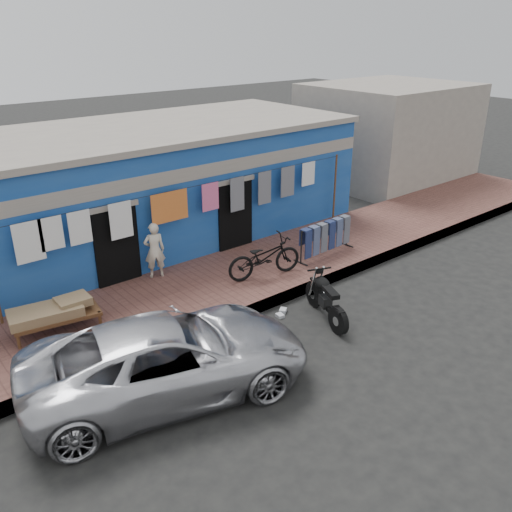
{
  "coord_description": "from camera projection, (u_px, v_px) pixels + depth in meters",
  "views": [
    {
      "loc": [
        -7.13,
        -6.67,
        6.01
      ],
      "look_at": [
        0.0,
        2.0,
        1.15
      ],
      "focal_mm": 38.0,
      "sensor_mm": 36.0,
      "label": 1
    }
  ],
  "objects": [
    {
      "name": "building",
      "position": [
        146.0,
        186.0,
        15.56
      ],
      "size": [
        12.2,
        5.2,
        3.36
      ],
      "color": "#154395",
      "rests_on": "ground"
    },
    {
      "name": "bicycle",
      "position": [
        264.0,
        253.0,
        13.12
      ],
      "size": [
        2.01,
        1.08,
        1.24
      ],
      "primitive_type": "imported",
      "rotation": [
        0.0,
        0.0,
        1.35
      ],
      "color": "black",
      "rests_on": "sidewalk"
    },
    {
      "name": "sidewalk",
      "position": [
        230.0,
        282.0,
        13.35
      ],
      "size": [
        28.0,
        3.0,
        0.25
      ],
      "primitive_type": "cube",
      "color": "brown",
      "rests_on": "ground"
    },
    {
      "name": "curb",
      "position": [
        269.0,
        303.0,
        12.33
      ],
      "size": [
        28.0,
        0.1,
        0.25
      ],
      "primitive_type": "cube",
      "color": "gray",
      "rests_on": "ground"
    },
    {
      "name": "charpoy",
      "position": [
        56.0,
        317.0,
        10.9
      ],
      "size": [
        2.04,
        1.4,
        0.6
      ],
      "primitive_type": null,
      "rotation": [
        0.0,
        0.0,
        -0.16
      ],
      "color": "brown",
      "rests_on": "sidewalk"
    },
    {
      "name": "seated_person",
      "position": [
        154.0,
        250.0,
        13.08
      ],
      "size": [
        0.58,
        0.48,
        1.39
      ],
      "primitive_type": "imported",
      "rotation": [
        0.0,
        0.0,
        2.81
      ],
      "color": "beige",
      "rests_on": "sidewalk"
    },
    {
      "name": "litter_b",
      "position": [
        325.0,
        293.0,
        12.98
      ],
      "size": [
        0.17,
        0.16,
        0.07
      ],
      "primitive_type": "cube",
      "rotation": [
        0.0,
        0.0,
        0.58
      ],
      "color": "silver",
      "rests_on": "ground"
    },
    {
      "name": "neighbor_right",
      "position": [
        387.0,
        133.0,
        21.89
      ],
      "size": [
        6.0,
        5.0,
        3.8
      ],
      "primitive_type": "cube",
      "color": "#9E9384",
      "rests_on": "ground"
    },
    {
      "name": "jeans_rack",
      "position": [
        325.0,
        238.0,
        14.44
      ],
      "size": [
        1.99,
        0.58,
        0.94
      ],
      "primitive_type": null,
      "rotation": [
        0.0,
        0.0,
        0.05
      ],
      "color": "black",
      "rests_on": "sidewalk"
    },
    {
      "name": "litter_c",
      "position": [
        280.0,
        316.0,
        11.99
      ],
      "size": [
        0.16,
        0.19,
        0.07
      ],
      "primitive_type": "cube",
      "rotation": [
        0.0,
        0.0,
        1.44
      ],
      "color": "silver",
      "rests_on": "ground"
    },
    {
      "name": "clothesline",
      "position": [
        185.0,
        208.0,
        13.32
      ],
      "size": [
        10.06,
        0.06,
        2.1
      ],
      "color": "brown",
      "rests_on": "sidewalk"
    },
    {
      "name": "litter_a",
      "position": [
        283.0,
        311.0,
        12.19
      ],
      "size": [
        0.24,
        0.23,
        0.08
      ],
      "primitive_type": "cube",
      "rotation": [
        0.0,
        0.0,
        0.63
      ],
      "color": "silver",
      "rests_on": "ground"
    },
    {
      "name": "car",
      "position": [
        168.0,
        357.0,
        9.33
      ],
      "size": [
        5.47,
        3.5,
        1.42
      ],
      "primitive_type": "imported",
      "rotation": [
        0.0,
        0.0,
        1.32
      ],
      "color": "silver",
      "rests_on": "ground"
    },
    {
      "name": "motorcycle",
      "position": [
        326.0,
        298.0,
        11.73
      ],
      "size": [
        1.67,
        1.98,
        1.03
      ],
      "primitive_type": null,
      "rotation": [
        0.0,
        0.0,
        -0.39
      ],
      "color": "black",
      "rests_on": "ground"
    },
    {
      "name": "ground",
      "position": [
        317.0,
        336.0,
        11.28
      ],
      "size": [
        80.0,
        80.0,
        0.0
      ],
      "primitive_type": "plane",
      "color": "black",
      "rests_on": "ground"
    }
  ]
}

